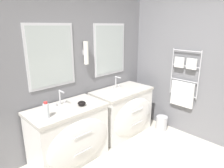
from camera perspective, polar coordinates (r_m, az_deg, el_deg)
wall_back at (r=3.16m, az=-12.56°, el=4.67°), size 5.00×0.16×2.60m
wall_right at (r=3.76m, az=19.69°, el=5.74°), size 0.13×3.72×2.60m
vanity_left at (r=3.02m, az=-11.99°, el=-13.91°), size 1.09×0.67×0.83m
vanity_right at (r=3.68m, az=3.28°, el=-7.81°), size 1.09×0.67×0.83m
faucet_left at (r=2.95m, az=-14.51°, el=-3.78°), size 0.17×0.14×0.22m
faucet_right at (r=3.62m, az=1.28°, el=0.51°), size 0.17×0.14×0.22m
toiletry_bottle at (r=2.61m, az=-18.29°, el=-7.11°), size 0.07×0.07×0.21m
amenity_bowl at (r=2.88m, az=-8.66°, el=-5.48°), size 0.12×0.12×0.07m
waste_bin at (r=4.01m, az=14.00°, el=-10.65°), size 0.22×0.22×0.26m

